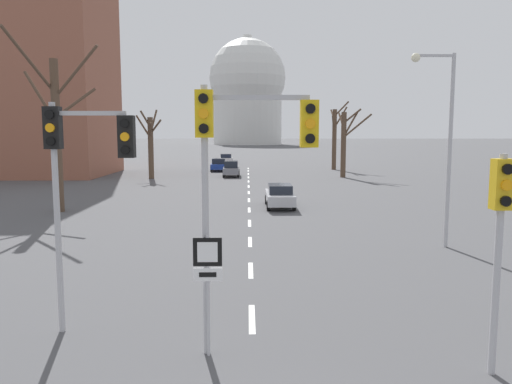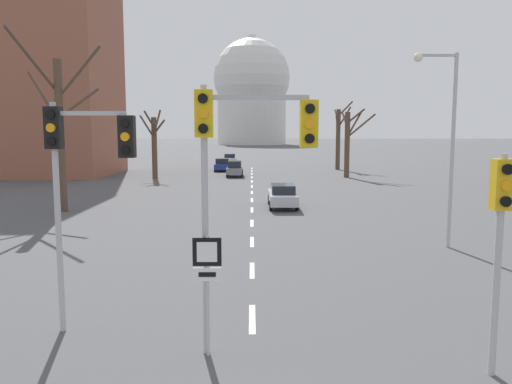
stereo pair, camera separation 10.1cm
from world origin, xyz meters
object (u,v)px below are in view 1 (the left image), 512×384
traffic_signal_near_right (500,222)px  route_sign_post (208,274)px  street_lamp_right (443,130)px  sedan_near_left (219,165)px  sedan_near_right (231,169)px  traffic_signal_near_left (79,160)px  sedan_mid_centre (226,159)px  sedan_far_left (280,195)px  traffic_signal_centre_tall (240,152)px

traffic_signal_near_right → route_sign_post: 5.83m
traffic_signal_near_right → street_lamp_right: 11.48m
route_sign_post → traffic_signal_near_right: bearing=-9.0°
route_sign_post → street_lamp_right: 13.62m
street_lamp_right → sedan_near_left: street_lamp_right is taller
sedan_near_right → traffic_signal_near_left: bearing=-92.9°
sedan_mid_centre → sedan_far_left: (5.24, -43.95, -0.03)m
traffic_signal_centre_tall → street_lamp_right: street_lamp_right is taller
traffic_signal_near_left → sedan_near_left: bearing=89.6°
traffic_signal_near_left → street_lamp_right: street_lamp_right is taller
street_lamp_right → sedan_near_left: bearing=105.4°
route_sign_post → sedan_near_right: route_sign_post is taller
traffic_signal_near_right → sedan_mid_centre: size_ratio=1.14×
traffic_signal_near_left → street_lamp_right: (11.76, 8.64, 0.72)m
street_lamp_right → sedan_far_left: (-5.85, 11.15, -4.05)m
route_sign_post → sedan_far_left: route_sign_post is taller
street_lamp_right → sedan_far_left: street_lamp_right is taller
sedan_mid_centre → sedan_far_left: sedan_mid_centre is taller
traffic_signal_near_right → street_lamp_right: (3.11, 10.90, 1.78)m
traffic_signal_near_left → sedan_near_right: traffic_signal_near_left is taller
traffic_signal_near_left → sedan_near_right: bearing=87.1°
traffic_signal_near_right → sedan_near_right: size_ratio=1.03×
sedan_near_left → sedan_far_left: 30.86m
sedan_far_left → sedan_mid_centre: bearing=96.8°
route_sign_post → sedan_mid_centre: (-2.36, 65.12, -0.99)m
traffic_signal_near_left → sedan_near_left: size_ratio=1.23×
traffic_signal_centre_tall → sedan_far_left: (2.20, 21.03, -3.55)m
street_lamp_right → sedan_mid_centre: bearing=101.4°
sedan_near_right → sedan_far_left: bearing=-80.4°
traffic_signal_near_right → sedan_far_left: size_ratio=0.95×
traffic_signal_near_left → sedan_mid_centre: 63.84m
sedan_mid_centre → traffic_signal_near_right: bearing=-83.1°
traffic_signal_near_right → sedan_near_right: traffic_signal_near_right is taller
street_lamp_right → sedan_near_right: street_lamp_right is taller
traffic_signal_centre_tall → sedan_near_left: bearing=93.7°
street_lamp_right → route_sign_post: bearing=-131.1°
route_sign_post → sedan_near_left: (-2.69, 51.52, -0.99)m
route_sign_post → sedan_near_left: 51.60m
traffic_signal_near_right → sedan_mid_centre: bearing=96.9°
traffic_signal_near_left → street_lamp_right: size_ratio=0.69×
traffic_signal_centre_tall → sedan_far_left: bearing=84.0°
traffic_signal_centre_tall → sedan_mid_centre: 65.15m
sedan_near_left → traffic_signal_centre_tall: bearing=-86.3°
route_sign_post → street_lamp_right: bearing=48.9°
traffic_signal_centre_tall → traffic_signal_near_right: traffic_signal_centre_tall is taller
traffic_signal_centre_tall → traffic_signal_near_left: bearing=161.6°
sedan_near_left → sedan_mid_centre: size_ratio=1.15×
sedan_near_left → sedan_far_left: sedan_near_left is taller
traffic_signal_centre_tall → sedan_far_left: size_ratio=1.25×
sedan_near_right → sedan_mid_centre: bearing=93.9°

